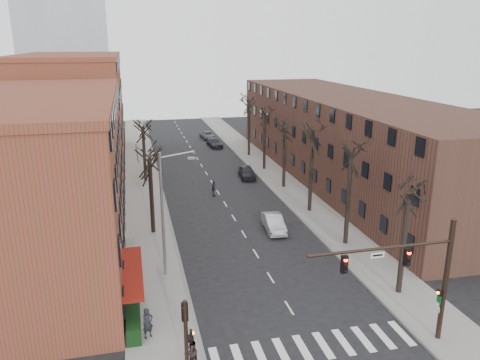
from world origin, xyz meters
TOP-DOWN VIEW (x-y plane):
  - ground at (0.00, 0.00)m, footprint 160.00×160.00m
  - sidewalk_left at (-8.00, 35.00)m, footprint 4.00×90.00m
  - sidewalk_right at (8.00, 35.00)m, footprint 4.00×90.00m
  - building_left_near at (-16.00, 15.00)m, footprint 12.00×26.00m
  - building_left_far at (-16.00, 44.00)m, footprint 12.00×28.00m
  - building_right at (16.00, 30.00)m, footprint 12.00×50.00m
  - awning_left at (-9.40, 6.00)m, footprint 1.20×7.00m
  - hedge at (-9.50, 5.00)m, footprint 0.80×6.00m
  - tree_right_a at (7.60, 4.00)m, footprint 5.20×5.20m
  - tree_right_b at (7.60, 12.00)m, footprint 5.20×5.20m
  - tree_right_c at (7.60, 20.00)m, footprint 5.20×5.20m
  - tree_right_d at (7.60, 28.00)m, footprint 5.20×5.20m
  - tree_right_e at (7.60, 36.00)m, footprint 5.20×5.20m
  - tree_right_f at (7.60, 44.00)m, footprint 5.20×5.20m
  - tree_left_a at (-7.60, 18.00)m, footprint 5.20×5.20m
  - tree_left_b at (-7.60, 34.00)m, footprint 5.20×5.20m
  - signal_mast_arm at (5.45, -1.00)m, footprint 8.14×0.30m
  - signal_pole_left at (-6.99, -0.95)m, footprint 0.47×0.44m
  - streetlight at (-7.03, 10.00)m, footprint 2.45×0.22m
  - silver_sedan at (2.75, 16.19)m, footprint 1.82×4.36m
  - parked_car_near at (4.49, 32.80)m, footprint 2.10×4.45m
  - parked_car_mid at (3.80, 50.96)m, footprint 2.17×4.65m
  - parked_car_far at (3.80, 57.54)m, footprint 2.44×4.60m
  - pedestrian_a at (-8.72, 2.73)m, footprint 0.78×0.69m
  - pedestrian_b at (-6.75, -0.22)m, footprint 1.13×1.12m
  - pedestrian_crossing at (-0.71, 26.83)m, footprint 0.67×1.06m

SIDE VIEW (x-z plane):
  - ground at x=0.00m, z-range 0.00..0.00m
  - awning_left at x=-9.40m, z-range -0.07..0.07m
  - tree_right_a at x=7.60m, z-range -5.00..5.00m
  - tree_right_b at x=7.60m, z-range -5.40..5.40m
  - tree_right_c at x=7.60m, z-range -5.80..5.80m
  - tree_right_d at x=7.60m, z-range -5.00..5.00m
  - tree_right_e at x=7.60m, z-range -5.40..5.40m
  - tree_right_f at x=7.60m, z-range -5.80..5.80m
  - tree_left_a at x=-7.60m, z-range -4.75..4.75m
  - tree_left_b at x=-7.60m, z-range -4.75..4.75m
  - sidewalk_left at x=-8.00m, z-range 0.00..0.15m
  - sidewalk_right at x=8.00m, z-range 0.00..0.15m
  - parked_car_far at x=3.80m, z-range 0.00..1.23m
  - hedge at x=-9.50m, z-range 0.15..1.15m
  - parked_car_mid at x=3.80m, z-range 0.00..1.31m
  - silver_sedan at x=2.75m, z-range 0.00..1.40m
  - parked_car_near at x=4.49m, z-range 0.00..1.47m
  - pedestrian_crossing at x=-0.71m, z-range 0.00..1.68m
  - pedestrian_a at x=-8.72m, z-range 0.15..1.94m
  - pedestrian_b at x=-6.75m, z-range 0.15..1.99m
  - signal_pole_left at x=-6.99m, z-range 0.41..4.81m
  - signal_mast_arm at x=5.45m, z-range 0.80..8.00m
  - building_right at x=16.00m, z-range 0.00..10.00m
  - streetlight at x=-7.03m, z-range 0.50..9.53m
  - building_left_near at x=-16.00m, z-range 0.00..12.00m
  - building_left_far at x=-16.00m, z-range 0.00..14.00m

